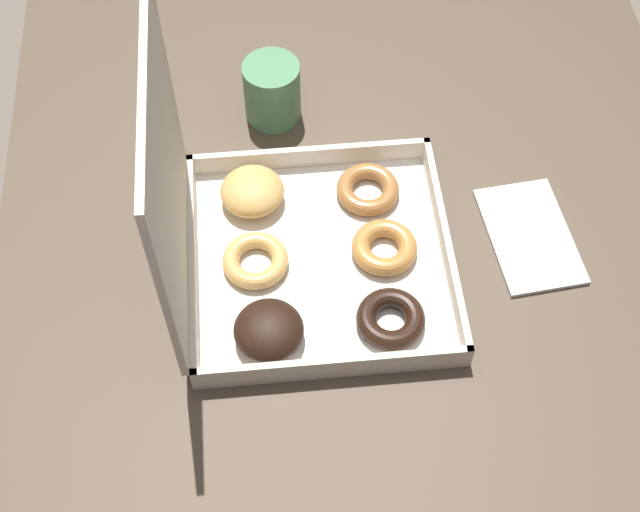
{
  "coord_description": "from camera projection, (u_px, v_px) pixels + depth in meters",
  "views": [
    {
      "loc": [
        -0.64,
        0.11,
        1.61
      ],
      "look_at": [
        -0.06,
        0.06,
        0.73
      ],
      "focal_mm": 50.0,
      "sensor_mm": 36.0,
      "label": 1
    }
  ],
  "objects": [
    {
      "name": "paper_napkin",
      "position": [
        530.0,
        236.0,
        1.09
      ],
      "size": [
        0.17,
        0.11,
        0.01
      ],
      "color": "white",
      "rests_on": "dining_table"
    },
    {
      "name": "dining_table",
      "position": [
        358.0,
        261.0,
        1.18
      ],
      "size": [
        1.16,
        0.9,
        0.71
      ],
      "color": "#4C3D2D",
      "rests_on": "ground_plane"
    },
    {
      "name": "ground_plane",
      "position": [
        346.0,
        438.0,
        1.7
      ],
      "size": [
        8.0,
        8.0,
        0.0
      ],
      "primitive_type": "plane",
      "color": "#6B6054"
    },
    {
      "name": "donut_box",
      "position": [
        278.0,
        238.0,
        1.02
      ],
      "size": [
        0.31,
        0.32,
        0.33
      ],
      "color": "silver",
      "rests_on": "dining_table"
    },
    {
      "name": "coffee_mug",
      "position": [
        272.0,
        90.0,
        1.17
      ],
      "size": [
        0.07,
        0.07,
        0.09
      ],
      "color": "#4C8456",
      "rests_on": "dining_table"
    }
  ]
}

